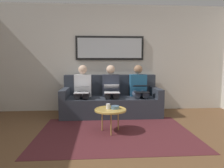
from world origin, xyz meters
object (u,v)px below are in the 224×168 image
at_px(coffee_table, 110,110).
at_px(bowl, 115,107).
at_px(person_middle, 111,89).
at_px(laptop_white, 112,89).
at_px(cup, 108,106).
at_px(framed_mirror, 110,48).
at_px(person_right, 83,89).
at_px(laptop_silver, 82,89).
at_px(person_left, 139,88).
at_px(couch, 111,101).
at_px(laptop_black, 141,89).

xyz_separation_m(coffee_table, bowl, (-0.08, -0.04, 0.04)).
xyz_separation_m(person_middle, laptop_white, (0.00, 0.23, 0.02)).
relative_size(cup, bowl, 0.60).
height_order(framed_mirror, coffee_table, framed_mirror).
distance_m(person_right, laptop_silver, 0.25).
relative_size(coffee_table, person_left, 0.48).
bearing_deg(couch, person_right, 6.13).
relative_size(framed_mirror, coffee_table, 3.06).
bearing_deg(laptop_silver, bowl, 126.73).
xyz_separation_m(framed_mirror, laptop_silver, (0.64, 0.70, -0.92)).
distance_m(cup, person_right, 1.24).
bearing_deg(laptop_white, laptop_silver, 1.52).
distance_m(person_middle, laptop_silver, 0.69).
height_order(cup, person_left, person_left).
bearing_deg(couch, cup, 84.33).
relative_size(couch, bowl, 14.62).
xyz_separation_m(person_middle, person_right, (0.64, 0.00, 0.00)).
height_order(person_left, person_right, same).
xyz_separation_m(couch, laptop_white, (0.00, 0.30, 0.32)).
relative_size(couch, person_right, 1.93).
bearing_deg(laptop_silver, person_left, -169.12).
distance_m(framed_mirror, cup, 1.92).
bearing_deg(framed_mirror, person_right, 35.53).
bearing_deg(laptop_white, framed_mirror, -90.00).
relative_size(cup, person_middle, 0.08).
bearing_deg(bowl, laptop_silver, -53.27).
height_order(framed_mirror, laptop_white, framed_mirror).
bearing_deg(bowl, laptop_white, -89.69).
bearing_deg(person_right, cup, 115.18).
bearing_deg(person_middle, couch, -90.00).
bearing_deg(person_middle, cup, 83.98).
xyz_separation_m(person_middle, laptop_silver, (0.64, 0.25, 0.02)).
relative_size(framed_mirror, laptop_white, 4.37).
xyz_separation_m(bowl, laptop_black, (-0.64, -0.87, 0.20)).
bearing_deg(laptop_black, coffee_table, 51.56).
height_order(couch, laptop_white, couch).
bearing_deg(person_left, coffee_table, 57.92).
distance_m(coffee_table, person_middle, 1.17).
bearing_deg(laptop_black, couch, -25.86).
relative_size(framed_mirror, person_middle, 1.46).
bearing_deg(framed_mirror, laptop_white, 90.00).
xyz_separation_m(couch, framed_mirror, (0.00, -0.39, 1.24)).
xyz_separation_m(bowl, person_middle, (0.00, -1.11, 0.18)).
bearing_deg(person_right, laptop_black, 169.32).
distance_m(coffee_table, cup, 0.08).
xyz_separation_m(person_left, person_middle, (0.64, 0.00, 0.00)).
height_order(cup, person_middle, person_middle).
distance_m(coffee_table, laptop_black, 1.18).
relative_size(laptop_black, laptop_silver, 1.04).
bearing_deg(laptop_silver, coffee_table, 121.80).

